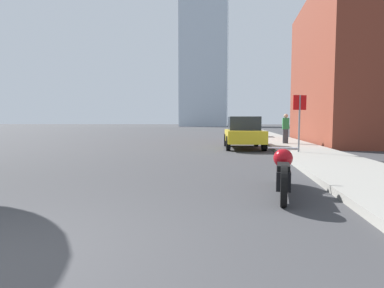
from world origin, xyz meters
TOP-DOWN VIEW (x-y plane):
  - sidewalk at (5.33, 40.00)m, footprint 2.61×240.00m
  - distant_tower at (-7.78, 97.46)m, footprint 14.95×14.95m
  - motorcycle at (3.11, 3.65)m, footprint 0.63×2.41m
  - parked_car_yellow at (2.64, 13.67)m, footprint 2.14×4.48m
  - parked_car_silver at (2.98, 24.68)m, footprint 2.04×4.47m
  - parked_car_black at (2.99, 36.59)m, footprint 2.07×4.07m
  - stop_sign at (4.80, 10.56)m, footprint 0.57×0.26m
  - pedestrian at (5.11, 15.72)m, footprint 0.36×0.24m

SIDE VIEW (x-z plane):
  - sidewalk at x=5.33m, z-range 0.00..0.15m
  - motorcycle at x=3.11m, z-range 0.00..0.85m
  - parked_car_yellow at x=2.64m, z-range 0.01..1.66m
  - parked_car_black at x=2.99m, z-range 0.02..1.68m
  - parked_car_silver at x=2.98m, z-range -0.01..1.72m
  - pedestrian at x=5.11m, z-range 0.17..1.88m
  - stop_sign at x=4.80m, z-range 0.57..2.89m
  - distant_tower at x=-7.78m, z-range 0.00..58.72m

